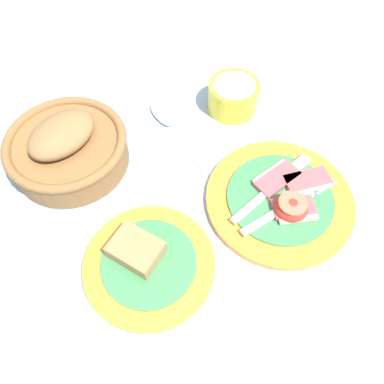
# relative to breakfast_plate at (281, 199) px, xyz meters

# --- Properties ---
(ground_plane) EXTENTS (3.00, 3.00, 0.00)m
(ground_plane) POSITION_rel_breakfast_plate_xyz_m (-0.08, -0.03, -0.01)
(ground_plane) COLOR #93B2DB
(breakfast_plate) EXTENTS (0.24, 0.24, 0.04)m
(breakfast_plate) POSITION_rel_breakfast_plate_xyz_m (0.00, 0.00, 0.00)
(breakfast_plate) COLOR orange
(breakfast_plate) RESTS_ON ground_plane
(bread_plate) EXTENTS (0.19, 0.19, 0.04)m
(bread_plate) POSITION_rel_breakfast_plate_xyz_m (-0.23, 0.02, 0.00)
(bread_plate) COLOR orange
(bread_plate) RESTS_ON ground_plane
(sugar_cup) EXTENTS (0.09, 0.09, 0.06)m
(sugar_cup) POSITION_rel_breakfast_plate_xyz_m (0.06, 0.22, 0.02)
(sugar_cup) COLOR yellow
(sugar_cup) RESTS_ON ground_plane
(bread_basket) EXTENTS (0.20, 0.20, 0.09)m
(bread_basket) POSITION_rel_breakfast_plate_xyz_m (-0.25, 0.26, 0.03)
(bread_basket) COLOR brown
(bread_basket) RESTS_ON ground_plane
(teaspoon_by_saucer) EXTENTS (0.03, 0.19, 0.01)m
(teaspoon_by_saucer) POSITION_rel_breakfast_plate_xyz_m (-0.07, 0.24, -0.01)
(teaspoon_by_saucer) COLOR silver
(teaspoon_by_saucer) RESTS_ON ground_plane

